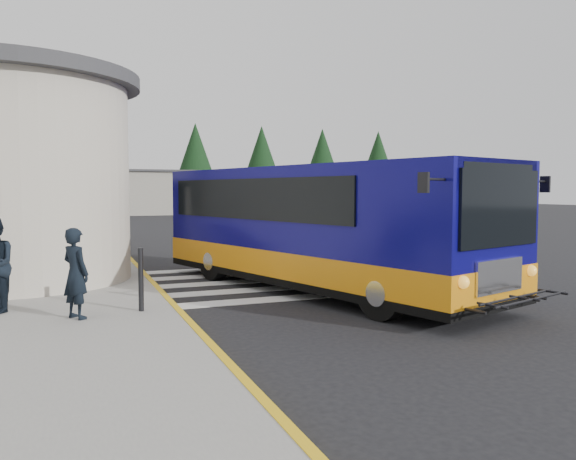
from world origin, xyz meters
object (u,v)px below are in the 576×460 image
object	(u,v)px
transit_bus	(317,232)
far_bus_a	(305,201)
pedestrian_a	(76,273)
bollard	(141,280)
far_bus_b	(312,200)

from	to	relation	value
transit_bus	far_bus_a	xyz separation A→B (m)	(13.29, 31.59, 0.09)
pedestrian_a	far_bus_a	size ratio (longest dim) A/B	0.18
bollard	far_bus_a	xyz separation A→B (m)	(17.39, 33.18, 0.71)
transit_bus	pedestrian_a	world-z (taller)	transit_bus
far_bus_a	far_bus_b	size ratio (longest dim) A/B	0.94
bollard	far_bus_b	distance (m)	39.45
far_bus_a	bollard	bearing A→B (deg)	-178.97
pedestrian_a	bollard	world-z (taller)	pedestrian_a
transit_bus	bollard	world-z (taller)	transit_bus
bollard	far_bus_b	bearing A→B (deg)	61.70
pedestrian_a	far_bus_a	bearing A→B (deg)	-63.41
bollard	far_bus_a	bearing A→B (deg)	62.34
pedestrian_a	transit_bus	bearing A→B (deg)	-105.41
bollard	far_bus_a	size ratio (longest dim) A/B	0.13
far_bus_b	transit_bus	bearing A→B (deg)	174.58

